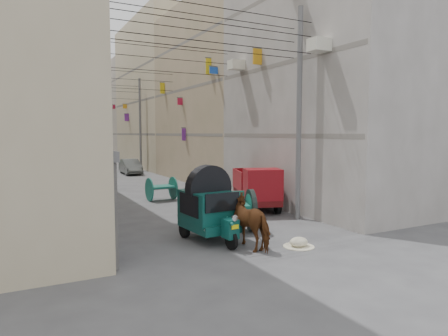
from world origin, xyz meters
TOP-DOWN VIEW (x-y plane):
  - ground at (0.00, 0.00)m, footprint 140.00×140.00m
  - building_row_right at (8.00, 34.13)m, footprint 8.00×62.00m
  - end_cap_building at (0.00, 66.00)m, footprint 22.00×10.00m
  - shutters_left at (-3.92, 10.38)m, footprint 0.18×14.40m
  - signboards at (-0.01, 21.66)m, footprint 8.22×40.52m
  - ac_units at (3.65, 7.67)m, footprint 0.70×6.55m
  - utility_poles at (0.00, 17.00)m, footprint 7.40×22.20m
  - overhead_cables at (0.00, 14.40)m, footprint 7.40×22.52m
  - auto_rickshaw at (-0.74, 4.84)m, footprint 1.57×2.57m
  - tonga_cart at (0.37, 5.40)m, footprint 2.12×3.37m
  - mini_truck at (3.08, 8.01)m, footprint 2.48×3.62m
  - second_cart at (0.28, 12.50)m, footprint 1.34×1.19m
  - feed_sack at (1.25, 2.91)m, footprint 0.57×0.45m
  - horse at (0.05, 3.52)m, footprint 1.11×1.93m
  - distant_car_white at (-2.37, 19.28)m, footprint 1.75×3.83m
  - distant_car_grey at (2.13, 25.85)m, footprint 1.43×3.72m
  - distant_car_green at (0.20, 36.21)m, footprint 2.05×4.17m

SIDE VIEW (x-z plane):
  - ground at x=0.00m, z-range 0.00..0.00m
  - feed_sack at x=1.25m, z-range 0.00..0.28m
  - distant_car_green at x=0.20m, z-range 0.00..1.17m
  - distant_car_grey at x=2.13m, z-range 0.00..1.21m
  - second_cart at x=0.28m, z-range 0.04..1.18m
  - distant_car_white at x=-2.37m, z-range 0.00..1.27m
  - tonga_cart at x=0.37m, z-range 0.03..1.46m
  - horse at x=0.05m, z-range 0.00..1.54m
  - mini_truck at x=3.08m, z-range -0.04..1.83m
  - auto_rickshaw at x=-0.74m, z-range 0.16..1.93m
  - shutters_left at x=-3.92m, z-range 0.06..2.93m
  - signboards at x=-0.01m, z-range 0.59..6.27m
  - utility_poles at x=0.00m, z-range 0.00..8.00m
  - building_row_right at x=8.00m, z-range -0.54..13.46m
  - end_cap_building at x=0.00m, z-range 0.00..13.00m
  - overhead_cables at x=0.00m, z-range 6.20..7.33m
  - ac_units at x=3.65m, z-range 5.76..9.11m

